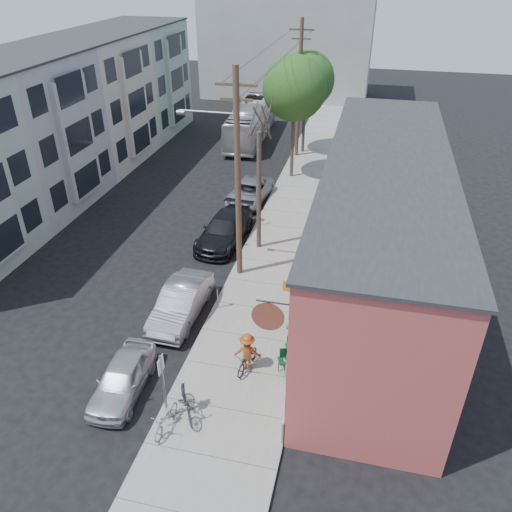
% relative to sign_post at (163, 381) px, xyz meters
% --- Properties ---
extents(ground, '(120.00, 120.00, 0.00)m').
position_rel_sign_post_xyz_m(ground, '(-2.35, 4.77, -1.83)').
color(ground, black).
extents(sidewalk, '(4.50, 58.00, 0.15)m').
position_rel_sign_post_xyz_m(sidewalk, '(1.90, 15.77, -1.76)').
color(sidewalk, gray).
rests_on(sidewalk, ground).
extents(cafe_building, '(6.60, 20.20, 6.61)m').
position_rel_sign_post_xyz_m(cafe_building, '(6.64, 9.77, 1.47)').
color(cafe_building, '#B34842').
rests_on(cafe_building, ground).
extents(apartment_row, '(6.30, 32.00, 9.00)m').
position_rel_sign_post_xyz_m(apartment_row, '(-14.20, 18.77, 2.67)').
color(apartment_row, '#9FB398').
rests_on(apartment_row, ground).
extents(end_cap_building, '(18.00, 8.00, 12.00)m').
position_rel_sign_post_xyz_m(end_cap_building, '(-4.35, 46.77, 4.17)').
color(end_cap_building, '#A09F9B').
rests_on(end_cap_building, ground).
extents(sign_post, '(0.07, 0.45, 2.80)m').
position_rel_sign_post_xyz_m(sign_post, '(0.00, 0.00, 0.00)').
color(sign_post, slate).
rests_on(sign_post, sidewalk).
extents(parking_meter_near, '(0.14, 0.14, 1.24)m').
position_rel_sign_post_xyz_m(parking_meter_near, '(-0.10, 6.35, -0.85)').
color(parking_meter_near, slate).
rests_on(parking_meter_near, sidewalk).
extents(parking_meter_far, '(0.14, 0.14, 1.24)m').
position_rel_sign_post_xyz_m(parking_meter_far, '(-0.10, 14.66, -0.85)').
color(parking_meter_far, slate).
rests_on(parking_meter_far, sidewalk).
extents(utility_pole_near, '(3.57, 0.28, 10.00)m').
position_rel_sign_post_xyz_m(utility_pole_near, '(0.04, 9.43, 3.58)').
color(utility_pole_near, '#503A28').
rests_on(utility_pole_near, sidewalk).
extents(utility_pole_far, '(1.80, 0.28, 10.00)m').
position_rel_sign_post_xyz_m(utility_pole_far, '(0.10, 27.03, 3.51)').
color(utility_pole_far, '#503A28').
rests_on(utility_pole_far, sidewalk).
extents(tree_bare, '(0.24, 0.24, 6.42)m').
position_rel_sign_post_xyz_m(tree_bare, '(0.45, 12.20, 1.53)').
color(tree_bare, '#44392C').
rests_on(tree_bare, sidewalk).
extents(tree_leafy_mid, '(4.27, 4.27, 8.30)m').
position_rel_sign_post_xyz_m(tree_leafy_mid, '(0.45, 22.64, 4.46)').
color(tree_leafy_mid, '#44392C').
rests_on(tree_leafy_mid, sidewalk).
extents(tree_leafy_far, '(4.31, 4.31, 7.78)m').
position_rel_sign_post_xyz_m(tree_leafy_far, '(0.45, 27.99, 3.93)').
color(tree_leafy_far, '#44392C').
rests_on(tree_leafy_far, sidewalk).
extents(patio_chair_a, '(0.65, 0.65, 0.88)m').
position_rel_sign_post_xyz_m(patio_chair_a, '(3.68, 4.02, -1.24)').
color(patio_chair_a, '#0F371D').
rests_on(patio_chair_a, sidewalk).
extents(patio_chair_b, '(0.66, 0.66, 0.88)m').
position_rel_sign_post_xyz_m(patio_chair_b, '(3.54, 3.21, -1.24)').
color(patio_chair_b, '#0F371D').
rests_on(patio_chair_b, sidewalk).
extents(patron_grey, '(0.57, 0.76, 1.91)m').
position_rel_sign_post_xyz_m(patron_grey, '(3.83, 2.59, -0.73)').
color(patron_grey, gray).
rests_on(patron_grey, sidewalk).
extents(patron_green, '(0.97, 1.07, 1.80)m').
position_rel_sign_post_xyz_m(patron_green, '(3.69, 4.70, -0.78)').
color(patron_green, '#2E733A').
rests_on(patron_green, sidewalk).
extents(cyclist, '(1.12, 0.73, 1.63)m').
position_rel_sign_post_xyz_m(cyclist, '(2.14, 2.93, -0.87)').
color(cyclist, '#8E3D14').
rests_on(cyclist, sidewalk).
extents(cyclist_bike, '(0.89, 1.70, 0.85)m').
position_rel_sign_post_xyz_m(cyclist_bike, '(2.14, 2.93, -1.26)').
color(cyclist_bike, black).
rests_on(cyclist_bike, sidewalk).
extents(parked_bike_a, '(1.42, 1.84, 1.11)m').
position_rel_sign_post_xyz_m(parked_bike_a, '(0.64, 0.25, -1.13)').
color(parked_bike_a, black).
rests_on(parked_bike_a, sidewalk).
extents(parked_bike_b, '(0.71, 1.67, 0.85)m').
position_rel_sign_post_xyz_m(parked_bike_b, '(0.18, -0.47, -1.26)').
color(parked_bike_b, slate).
rests_on(parked_bike_b, sidewalk).
extents(car_0, '(1.77, 3.94, 1.31)m').
position_rel_sign_post_xyz_m(car_0, '(-2.06, 0.86, -1.18)').
color(car_0, '#B9BDC1').
rests_on(car_0, ground).
extents(car_1, '(1.69, 4.62, 1.51)m').
position_rel_sign_post_xyz_m(car_1, '(-1.55, 5.58, -1.08)').
color(car_1, '#97979E').
rests_on(car_1, ground).
extents(car_2, '(2.53, 5.37, 1.51)m').
position_rel_sign_post_xyz_m(car_2, '(-1.59, 12.56, -1.08)').
color(car_2, black).
rests_on(car_2, ground).
extents(car_3, '(2.59, 4.89, 1.31)m').
position_rel_sign_post_xyz_m(car_3, '(-1.55, 18.03, -1.18)').
color(car_3, '#94969A').
rests_on(car_3, ground).
extents(bus, '(3.01, 10.98, 3.03)m').
position_rel_sign_post_xyz_m(bus, '(-4.47, 30.40, -0.32)').
color(bus, silver).
rests_on(bus, ground).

